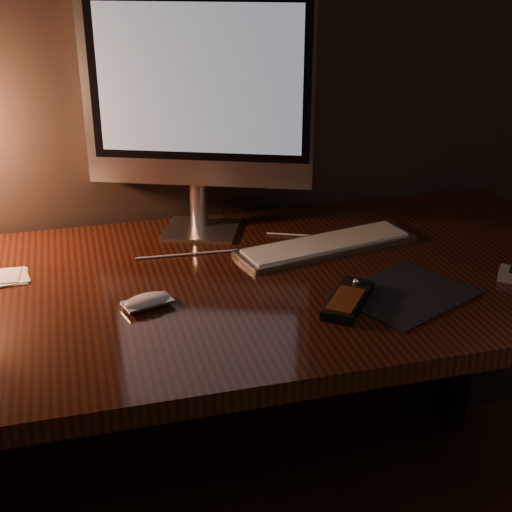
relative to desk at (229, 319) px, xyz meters
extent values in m
cube|color=#3A170D|center=(0.00, -0.07, 0.11)|extent=(1.60, 0.75, 0.04)
cube|color=black|center=(0.75, 0.25, -0.27)|extent=(0.06, 0.06, 0.71)
cube|color=black|center=(0.00, 0.27, -0.17)|extent=(1.48, 0.02, 0.51)
cube|color=silver|center=(-0.02, 0.20, 0.13)|extent=(0.21, 0.20, 0.01)
cylinder|color=silver|center=(-0.02, 0.23, 0.19)|extent=(0.05, 0.05, 0.11)
cube|color=silver|center=(-0.02, 0.20, 0.45)|extent=(0.48, 0.22, 0.41)
cube|color=black|center=(-0.02, 0.18, 0.48)|extent=(0.45, 0.18, 0.35)
cube|color=#91A8C5|center=(-0.02, 0.18, 0.48)|extent=(0.41, 0.17, 0.31)
cube|color=silver|center=(0.23, 0.03, 0.14)|extent=(0.42, 0.19, 0.02)
cube|color=black|center=(0.30, -0.22, 0.13)|extent=(0.30, 0.28, 0.00)
ellipsoid|color=white|center=(-0.19, -0.14, 0.14)|extent=(0.10, 0.07, 0.02)
cube|color=black|center=(0.18, -0.23, 0.14)|extent=(0.15, 0.16, 0.02)
cube|color=maroon|center=(0.18, -0.23, 0.15)|extent=(0.10, 0.11, 0.00)
sphere|color=silver|center=(0.18, -0.23, 0.15)|extent=(0.02, 0.02, 0.02)
cylinder|color=white|center=(0.10, 0.07, 0.13)|extent=(0.54, 0.15, 0.00)
camera|label=1|loc=(-0.30, -1.32, 0.75)|focal=50.00mm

